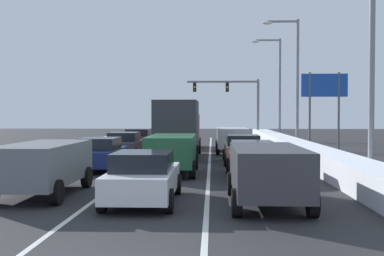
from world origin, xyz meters
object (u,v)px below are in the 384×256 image
Objects in this scene: suv_silver_right_lane_fourth at (232,138)px; box_truck_center_lane_third at (178,126)px; suv_charcoal_right_lane_nearest at (267,170)px; sedan_maroon_left_lane_fourth at (139,139)px; sedan_navy_left_lane_second at (100,154)px; sedan_charcoal_left_lane_third at (124,145)px; sedan_maroon_right_lane_second at (252,159)px; traffic_light_gantry at (236,96)px; suv_black_center_lane_fourth at (186,135)px; sedan_tan_right_lane_third at (243,149)px; suv_gray_left_lane_nearest at (44,164)px; street_lamp_right_far at (276,81)px; street_lamp_right_mid at (293,73)px; roadside_sign_right at (324,94)px; street_lamp_right_near at (363,43)px; suv_green_center_lane_second at (172,150)px; sedan_white_center_lane_nearest at (143,177)px.

box_truck_center_lane_third is (-3.33, -3.80, 0.88)m from suv_silver_right_lane_fourth.
suv_charcoal_right_lane_nearest is 1.09× the size of sedan_maroon_left_lane_fourth.
sedan_navy_left_lane_second is 1.00× the size of sedan_charcoal_left_lane_third.
sedan_maroon_right_lane_second is 31.76m from traffic_light_gantry.
box_truck_center_lane_third is 8.70m from suv_black_center_lane_fourth.
sedan_charcoal_left_lane_third is (-6.58, -3.63, -0.25)m from suv_silver_right_lane_fourth.
sedan_tan_right_lane_third is 7.06m from suv_silver_right_lane_fourth.
sedan_maroon_left_lane_fourth is 17.84m from traffic_light_gantry.
street_lamp_right_far reaches higher than suv_gray_left_lane_nearest.
box_truck_center_lane_third reaches higher than suv_charcoal_right_lane_nearest.
suv_gray_left_lane_nearest is at bearing -146.59° from sedan_maroon_right_lane_second.
street_lamp_right_mid reaches higher than roadside_sign_right.
sedan_maroon_right_lane_second is 6.18m from street_lamp_right_near.
suv_gray_left_lane_nearest is at bearing -98.64° from suv_black_center_lane_fourth.
sedan_maroon_right_lane_second is 9.80m from box_truck_center_lane_third.
suv_black_center_lane_fourth reaches higher than sedan_maroon_left_lane_fourth.
suv_black_center_lane_fourth is at bearing 89.96° from box_truck_center_lane_third.
sedan_charcoal_left_lane_third is at bearing 90.61° from sedan_navy_left_lane_second.
sedan_charcoal_left_lane_third is at bearing -157.71° from roadside_sign_right.
street_lamp_right_mid is at bearing 140.13° from roadside_sign_right.
suv_black_center_lane_fourth reaches higher than sedan_charcoal_left_lane_third.
sedan_maroon_right_lane_second is 0.47× the size of street_lamp_right_mid.
suv_green_center_lane_second is 0.52× the size of street_lamp_right_far.
sedan_white_center_lane_nearest is at bearing -19.28° from suv_gray_left_lane_nearest.
street_lamp_right_mid is at bearing 51.02° from sedan_navy_left_lane_second.
box_truck_center_lane_third is at bearing 76.09° from suv_gray_left_lane_nearest.
suv_green_center_lane_second is 30.73m from traffic_light_gantry.
street_lamp_right_near is (7.64, -19.11, 4.24)m from suv_black_center_lane_fourth.
sedan_maroon_right_lane_second is 0.92× the size of suv_green_center_lane_second.
suv_green_center_lane_second is at bearing 159.81° from street_lamp_right_near.
street_lamp_right_near reaches higher than suv_silver_right_lane_fourth.
sedan_white_center_lane_nearest is 3.60m from suv_gray_left_lane_nearest.
street_lamp_right_far is (11.19, 29.58, 4.53)m from suv_gray_left_lane_nearest.
suv_gray_left_lane_nearest is at bearing -89.99° from sedan_maroon_left_lane_fourth.
suv_green_center_lane_second is 1.09× the size of sedan_maroon_left_lane_fourth.
suv_gray_left_lane_nearest is at bearing -163.80° from street_lamp_right_near.
suv_silver_right_lane_fourth reaches higher than sedan_navy_left_lane_second.
sedan_white_center_lane_nearest is at bearing -89.99° from box_truck_center_lane_third.
street_lamp_right_near is at bearing -90.34° from street_lamp_right_far.
street_lamp_right_far reaches higher than suv_green_center_lane_second.
roadside_sign_right is (13.05, 5.35, 3.25)m from sedan_charcoal_left_lane_third.
suv_charcoal_right_lane_nearest is 1.00× the size of suv_black_center_lane_fourth.
sedan_maroon_right_lane_second is 1.00× the size of sedan_navy_left_lane_second.
suv_charcoal_right_lane_nearest is 37.74m from traffic_light_gantry.
suv_green_center_lane_second reaches higher than sedan_maroon_right_lane_second.
sedan_maroon_right_lane_second is 0.62× the size of box_truck_center_lane_third.
sedan_maroon_right_lane_second is 1.00× the size of sedan_tan_right_lane_third.
suv_silver_right_lane_fourth is 0.55× the size of street_lamp_right_near.
street_lamp_right_near is at bearing -19.81° from sedan_navy_left_lane_second.
street_lamp_right_far is at bearing -62.93° from traffic_light_gantry.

